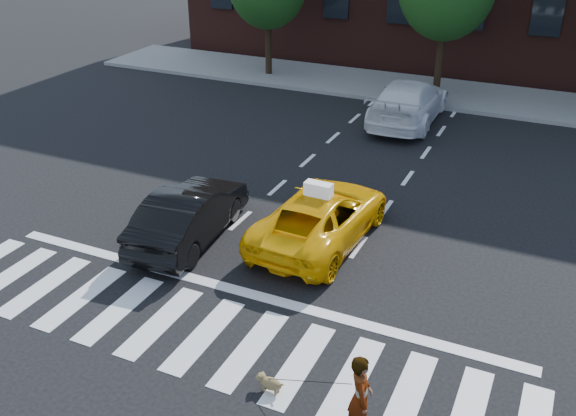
{
  "coord_description": "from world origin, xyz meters",
  "views": [
    {
      "loc": [
        5.59,
        -8.28,
        7.77
      ],
      "look_at": [
        0.11,
        3.61,
        1.1
      ],
      "focal_mm": 40.0,
      "sensor_mm": 36.0,
      "label": 1
    }
  ],
  "objects_px": {
    "black_sedan": "(189,214)",
    "dog": "(269,382)",
    "taxi": "(321,216)",
    "white_suv": "(409,101)",
    "woman": "(360,397)"
  },
  "relations": [
    {
      "from": "dog",
      "to": "white_suv",
      "type": "bearing_deg",
      "value": 101.37
    },
    {
      "from": "taxi",
      "to": "woman",
      "type": "xyz_separation_m",
      "value": [
        2.87,
        -5.48,
        0.13
      ]
    },
    {
      "from": "taxi",
      "to": "white_suv",
      "type": "bearing_deg",
      "value": -84.79
    },
    {
      "from": "taxi",
      "to": "dog",
      "type": "relative_size",
      "value": 8.29
    },
    {
      "from": "black_sedan",
      "to": "dog",
      "type": "height_order",
      "value": "black_sedan"
    },
    {
      "from": "dog",
      "to": "woman",
      "type": "bearing_deg",
      "value": -3.97
    },
    {
      "from": "taxi",
      "to": "woman",
      "type": "relative_size",
      "value": 3.01
    },
    {
      "from": "woman",
      "to": "dog",
      "type": "height_order",
      "value": "woman"
    },
    {
      "from": "white_suv",
      "to": "dog",
      "type": "xyz_separation_m",
      "value": [
        1.56,
        -14.5,
        -0.58
      ]
    },
    {
      "from": "white_suv",
      "to": "taxi",
      "type": "bearing_deg",
      "value": 91.13
    },
    {
      "from": "woman",
      "to": "white_suv",
      "type": "bearing_deg",
      "value": -10.86
    },
    {
      "from": "taxi",
      "to": "woman",
      "type": "bearing_deg",
      "value": 120.44
    },
    {
      "from": "black_sedan",
      "to": "white_suv",
      "type": "bearing_deg",
      "value": -109.05
    },
    {
      "from": "black_sedan",
      "to": "dog",
      "type": "relative_size",
      "value": 7.35
    },
    {
      "from": "taxi",
      "to": "black_sedan",
      "type": "xyz_separation_m",
      "value": [
        -2.89,
        -1.27,
        0.03
      ]
    }
  ]
}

